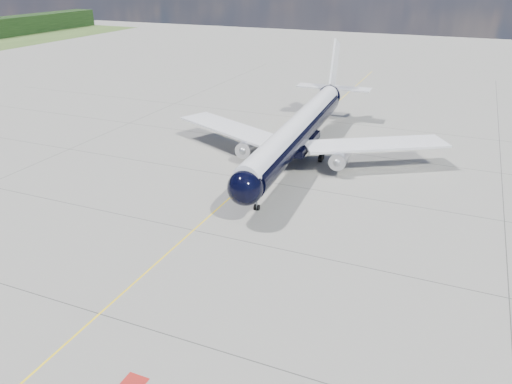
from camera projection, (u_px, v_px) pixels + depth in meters
ground at (265, 166)px, 68.88m from camera, size 320.00×320.00×0.00m
taxiway_centerline at (251, 179)px, 64.68m from camera, size 0.16×160.00×0.01m
red_marking at (133, 383)px, 32.90m from camera, size 1.60×1.60×0.01m
main_airliner at (300, 129)px, 70.00m from camera, size 40.41×49.24×14.22m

